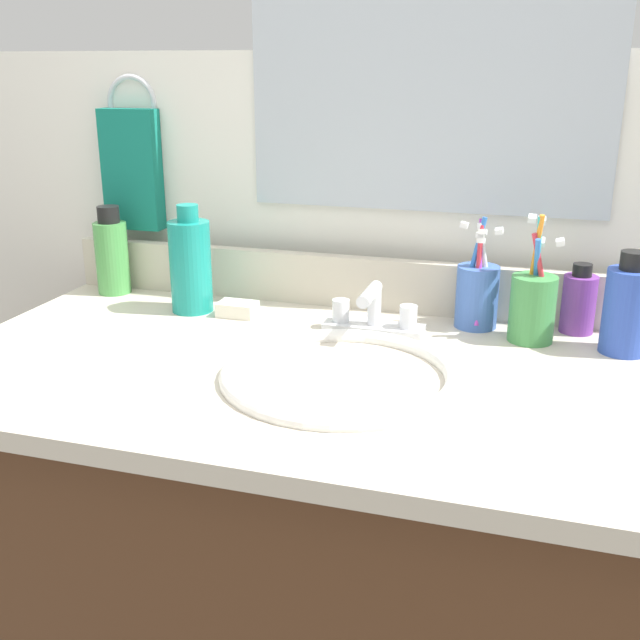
% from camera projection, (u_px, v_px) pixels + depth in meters
% --- Properties ---
extents(vanity_cabinet, '(1.04, 0.55, 0.84)m').
position_uv_depth(vanity_cabinet, '(310.00, 624.00, 1.22)').
color(vanity_cabinet, '#4C2D19').
rests_on(vanity_cabinet, ground_plane).
extents(countertop, '(1.09, 0.60, 0.03)m').
position_uv_depth(countertop, '(309.00, 374.00, 1.08)').
color(countertop, beige).
rests_on(countertop, vanity_cabinet).
extents(backsplash, '(1.09, 0.02, 0.09)m').
position_uv_depth(backsplash, '(359.00, 282.00, 1.33)').
color(backsplash, beige).
rests_on(backsplash, countertop).
extents(back_wall, '(2.19, 0.04, 1.30)m').
position_uv_depth(back_wall, '(364.00, 407.00, 1.47)').
color(back_wall, white).
rests_on(back_wall, ground_plane).
extents(mirror_panel, '(0.60, 0.01, 0.56)m').
position_uv_depth(mirror_panel, '(430.00, 35.00, 1.20)').
color(mirror_panel, '#B2BCC6').
extents(towel_ring, '(0.10, 0.01, 0.10)m').
position_uv_depth(towel_ring, '(132.00, 102.00, 1.39)').
color(towel_ring, silver).
extents(hand_towel, '(0.11, 0.04, 0.22)m').
position_uv_depth(hand_towel, '(132.00, 170.00, 1.41)').
color(hand_towel, '#147260').
extents(sink_basin, '(0.33, 0.33, 0.11)m').
position_uv_depth(sink_basin, '(340.00, 398.00, 1.05)').
color(sink_basin, white).
rests_on(sink_basin, countertop).
extents(faucet, '(0.16, 0.10, 0.08)m').
position_uv_depth(faucet, '(373.00, 316.00, 1.20)').
color(faucet, silver).
rests_on(faucet, countertop).
extents(bottle_toner_green, '(0.06, 0.06, 0.16)m').
position_uv_depth(bottle_toner_green, '(112.00, 254.00, 1.40)').
color(bottle_toner_green, '#4C9E4C').
rests_on(bottle_toner_green, countertop).
extents(bottle_shampoo_blue, '(0.07, 0.07, 0.15)m').
position_uv_depth(bottle_shampoo_blue, '(627.00, 309.00, 1.11)').
color(bottle_shampoo_blue, '#2D4CB2').
rests_on(bottle_shampoo_blue, countertop).
extents(bottle_mouthwash_teal, '(0.07, 0.07, 0.18)m').
position_uv_depth(bottle_mouthwash_teal, '(190.00, 264.00, 1.30)').
color(bottle_mouthwash_teal, teal).
rests_on(bottle_mouthwash_teal, countertop).
extents(bottle_cream_purple, '(0.05, 0.05, 0.11)m').
position_uv_depth(bottle_cream_purple, '(579.00, 302.00, 1.20)').
color(bottle_cream_purple, '#7A3899').
rests_on(bottle_cream_purple, countertop).
extents(cup_blue_plastic, '(0.07, 0.08, 0.18)m').
position_uv_depth(cup_blue_plastic, '(477.00, 293.00, 1.22)').
color(cup_blue_plastic, '#3F66B7').
rests_on(cup_blue_plastic, countertop).
extents(cup_green, '(0.07, 0.08, 0.20)m').
position_uv_depth(cup_green, '(533.00, 305.00, 1.16)').
color(cup_green, '#3F8C47').
rests_on(cup_green, countertop).
extents(soap_bar, '(0.06, 0.04, 0.02)m').
position_uv_depth(soap_bar, '(237.00, 309.00, 1.29)').
color(soap_bar, white).
rests_on(soap_bar, countertop).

